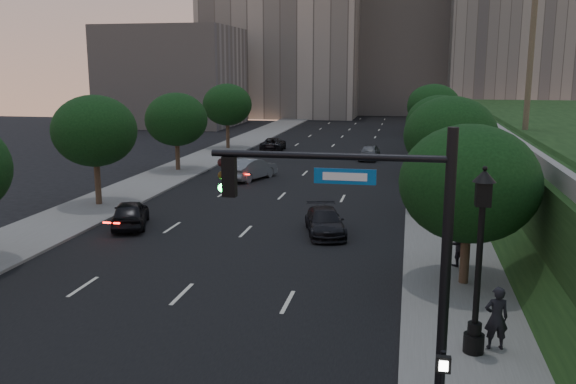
% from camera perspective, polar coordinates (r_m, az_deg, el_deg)
% --- Properties ---
extents(ground, '(160.00, 160.00, 0.00)m').
position_cam_1_polar(ground, '(19.03, -15.48, -14.57)').
color(ground, black).
rests_on(ground, ground).
extents(road_surface, '(16.00, 140.00, 0.02)m').
position_cam_1_polar(road_surface, '(46.59, 1.18, 1.35)').
color(road_surface, black).
rests_on(road_surface, ground).
extents(sidewalk_right, '(4.50, 140.00, 0.15)m').
position_cam_1_polar(sidewalk_right, '(45.94, 13.87, 0.95)').
color(sidewalk_right, slate).
rests_on(sidewalk_right, ground).
extents(sidewalk_left, '(4.50, 140.00, 0.15)m').
position_cam_1_polar(sidewalk_left, '(49.39, -10.61, 1.81)').
color(sidewalk_left, slate).
rests_on(sidewalk_left, ground).
extents(parapet_wall, '(0.35, 90.00, 0.70)m').
position_cam_1_polar(parapet_wall, '(43.67, 18.53, 5.82)').
color(parapet_wall, slate).
rests_on(parapet_wall, embankment).
extents(office_block_left, '(26.00, 20.00, 32.00)m').
position_cam_1_polar(office_block_left, '(109.67, -0.34, 15.58)').
color(office_block_left, '#9D9589').
rests_on(office_block_left, ground).
extents(office_block_mid, '(22.00, 18.00, 26.00)m').
position_cam_1_polar(office_block_mid, '(117.27, 10.59, 13.66)').
color(office_block_mid, '#A29D95').
rests_on(office_block_mid, ground).
extents(office_block_right, '(20.00, 22.00, 36.00)m').
position_cam_1_polar(office_block_right, '(112.72, 20.18, 15.81)').
color(office_block_right, gray).
rests_on(office_block_right, ground).
extents(office_block_filler, '(18.00, 16.00, 14.00)m').
position_cam_1_polar(office_block_filler, '(91.71, -10.68, 10.55)').
color(office_block_filler, '#A29D95').
rests_on(office_block_filler, ground).
extents(tree_right_a, '(5.20, 5.20, 6.24)m').
position_cam_1_polar(tree_right_a, '(23.64, 16.60, 0.77)').
color(tree_right_a, '#38281C').
rests_on(tree_right_a, ground).
extents(tree_right_b, '(5.20, 5.20, 6.74)m').
position_cam_1_polar(tree_right_b, '(35.42, 14.95, 5.10)').
color(tree_right_b, '#38281C').
rests_on(tree_right_b, ground).
extents(tree_right_c, '(5.20, 5.20, 6.24)m').
position_cam_1_polar(tree_right_c, '(48.39, 14.01, 6.18)').
color(tree_right_c, '#38281C').
rests_on(tree_right_c, ground).
extents(tree_right_d, '(5.20, 5.20, 6.74)m').
position_cam_1_polar(tree_right_d, '(62.31, 13.48, 7.78)').
color(tree_right_d, '#38281C').
rests_on(tree_right_d, ground).
extents(tree_right_e, '(5.20, 5.20, 6.24)m').
position_cam_1_polar(tree_right_e, '(77.30, 13.09, 8.10)').
color(tree_right_e, '#38281C').
rests_on(tree_right_e, ground).
extents(tree_left_b, '(5.00, 5.00, 6.71)m').
position_cam_1_polar(tree_left_b, '(38.06, -17.65, 5.46)').
color(tree_left_b, '#38281C').
rests_on(tree_left_b, ground).
extents(tree_left_c, '(5.00, 5.00, 6.34)m').
position_cam_1_polar(tree_left_c, '(49.83, -10.41, 6.69)').
color(tree_left_c, '#38281C').
rests_on(tree_left_c, ground).
extents(tree_left_d, '(5.00, 5.00, 6.71)m').
position_cam_1_polar(tree_left_d, '(62.99, -5.71, 8.13)').
color(tree_left_d, '#38281C').
rests_on(tree_left_d, ground).
extents(traffic_signal_mast, '(5.68, 0.56, 7.00)m').
position_cam_1_polar(traffic_signal_mast, '(14.20, 10.07, -7.41)').
color(traffic_signal_mast, black).
rests_on(traffic_signal_mast, ground).
extents(street_lamp, '(0.64, 0.64, 5.62)m').
position_cam_1_polar(street_lamp, '(18.14, 17.38, -7.01)').
color(street_lamp, black).
rests_on(street_lamp, ground).
extents(sedan_near_left, '(3.02, 4.58, 1.45)m').
position_cam_1_polar(sedan_near_left, '(33.11, -14.54, -1.97)').
color(sedan_near_left, black).
rests_on(sedan_near_left, ground).
extents(sedan_mid_left, '(3.28, 5.22, 1.63)m').
position_cam_1_polar(sedan_mid_left, '(45.89, -3.48, 2.19)').
color(sedan_mid_left, slate).
rests_on(sedan_mid_left, ground).
extents(sedan_far_left, '(2.61, 4.97, 1.33)m').
position_cam_1_polar(sedan_far_left, '(61.98, -1.39, 4.50)').
color(sedan_far_left, black).
rests_on(sedan_far_left, ground).
extents(sedan_near_right, '(2.84, 4.72, 1.28)m').
position_cam_1_polar(sedan_near_right, '(30.74, 3.49, -2.81)').
color(sedan_near_right, black).
rests_on(sedan_near_right, ground).
extents(sedan_far_right, '(1.97, 4.24, 1.40)m').
position_cam_1_polar(sedan_far_right, '(56.20, 7.62, 3.71)').
color(sedan_far_right, '#4F5155').
rests_on(sedan_far_right, ground).
extents(pedestrian_a, '(0.76, 0.56, 1.91)m').
position_cam_1_polar(pedestrian_a, '(19.09, 18.92, -11.07)').
color(pedestrian_a, black).
rests_on(pedestrian_a, sidewalk_right).
extents(pedestrian_b, '(1.05, 0.93, 1.83)m').
position_cam_1_polar(pedestrian_b, '(26.29, 15.66, -4.75)').
color(pedestrian_b, black).
rests_on(pedestrian_b, sidewalk_right).
extents(pedestrian_c, '(0.99, 0.42, 1.68)m').
position_cam_1_polar(pedestrian_c, '(30.75, 16.40, -2.59)').
color(pedestrian_c, black).
rests_on(pedestrian_c, sidewalk_right).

